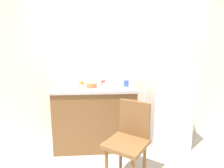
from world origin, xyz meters
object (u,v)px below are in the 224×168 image
chair (129,139)px  cup_blue (126,83)px  refrigerator (167,104)px  cup_orange (81,84)px  cup_white (80,87)px  cup_red (103,83)px  dish_tray (112,85)px  terracotta_bowl (92,85)px

chair → cup_blue: size_ratio=9.42×
refrigerator → cup_orange: size_ratio=16.27×
cup_white → cup_red: size_ratio=0.94×
cup_white → cup_red: (0.32, 0.34, 0.00)m
cup_orange → cup_blue: 0.67m
dish_tray → cup_blue: cup_blue is taller
cup_white → chair: bearing=-47.4°
cup_orange → cup_red: cup_red is taller
chair → cup_red: cup_red is taller
cup_white → cup_orange: bearing=92.3°
cup_orange → refrigerator: bearing=-2.7°
terracotta_bowl → cup_blue: cup_blue is taller
cup_orange → cup_red: (0.33, 0.07, 0.00)m
cup_blue → cup_red: cup_blue is taller
dish_tray → terracotta_bowl: 0.30m
dish_tray → cup_red: 0.20m
terracotta_bowl → chair: bearing=-61.7°
dish_tray → cup_orange: 0.47m
terracotta_bowl → cup_red: (0.17, 0.18, 0.01)m
chair → cup_orange: bearing=159.6°
dish_tray → cup_orange: cup_orange is taller
cup_orange → cup_red: bearing=11.2°
dish_tray → cup_white: size_ratio=3.82×
terracotta_bowl → cup_orange: (-0.16, 0.11, 0.01)m
dish_tray → terracotta_bowl: (-0.30, -0.03, 0.01)m
refrigerator → chair: (-0.73, -0.83, -0.12)m
refrigerator → dish_tray: 0.91m
chair → dish_tray: 0.93m
dish_tray → cup_white: (-0.45, -0.19, 0.01)m
cup_white → cup_blue: 0.70m
cup_white → dish_tray: bearing=23.1°
cup_blue → chair: bearing=-96.3°
refrigerator → cup_orange: (-1.31, 0.06, 0.33)m
terracotta_bowl → cup_white: 0.22m
dish_tray → cup_red: size_ratio=3.58×
cup_red → chair: bearing=-75.6°
chair → cup_blue: bearing=120.3°
refrigerator → cup_orange: refrigerator is taller
terracotta_bowl → cup_red: bearing=45.8°
refrigerator → cup_red: (-0.98, 0.13, 0.33)m
cup_blue → cup_white: bearing=-161.4°
refrigerator → cup_red: size_ratio=15.94×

